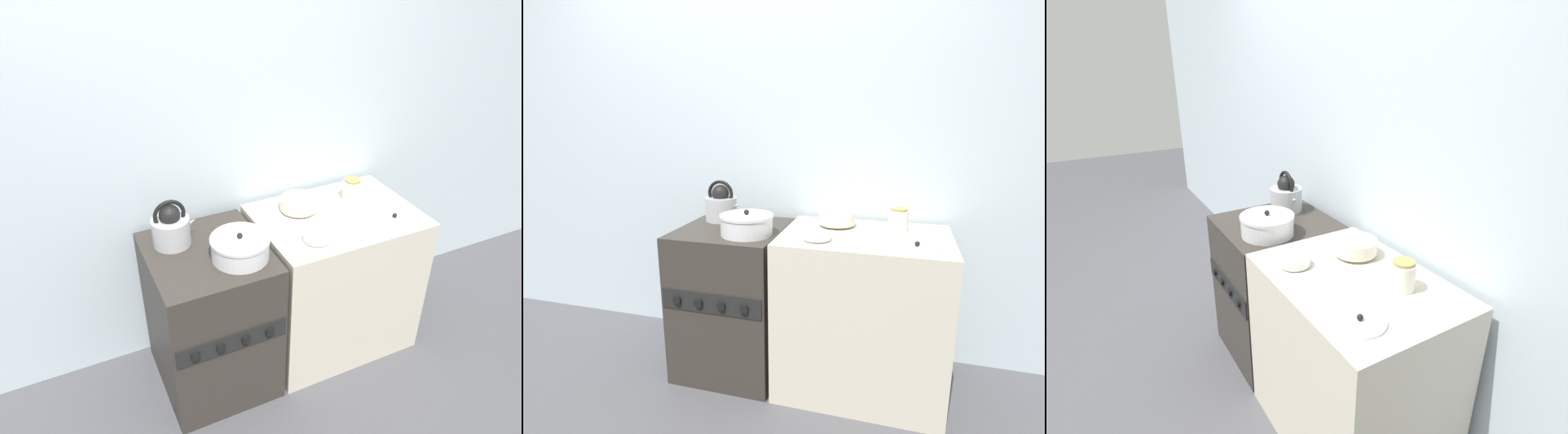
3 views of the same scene
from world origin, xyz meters
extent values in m
plane|color=#4C4C51|center=(0.00, 0.00, 0.00)|extent=(12.00, 12.00, 0.00)
cube|color=silver|center=(0.00, 0.69, 1.25)|extent=(7.00, 0.06, 2.50)
cube|color=#332D28|center=(0.00, 0.31, 0.43)|extent=(0.58, 0.62, 0.85)
cube|color=black|center=(0.00, 0.00, 0.53)|extent=(0.55, 0.01, 0.11)
cylinder|color=black|center=(-0.19, -0.01, 0.53)|extent=(0.04, 0.02, 0.04)
cylinder|color=black|center=(-0.06, -0.01, 0.53)|extent=(0.04, 0.02, 0.04)
cylinder|color=black|center=(0.06, -0.01, 0.53)|extent=(0.04, 0.02, 0.04)
cylinder|color=black|center=(0.19, -0.01, 0.53)|extent=(0.04, 0.02, 0.04)
cube|color=beige|center=(0.74, 0.31, 0.43)|extent=(0.86, 0.62, 0.87)
cylinder|color=#B2B2B7|center=(-0.13, 0.45, 0.92)|extent=(0.19, 0.19, 0.14)
sphere|color=black|center=(-0.13, 0.45, 1.02)|extent=(0.10, 0.10, 0.10)
torus|color=black|center=(-0.13, 0.45, 1.01)|extent=(0.16, 0.02, 0.16)
cone|color=#B2B2B7|center=(-0.04, 0.45, 0.94)|extent=(0.09, 0.04, 0.07)
cylinder|color=silver|center=(0.13, 0.20, 0.90)|extent=(0.28, 0.28, 0.09)
cylinder|color=silver|center=(0.13, 0.20, 0.95)|extent=(0.28, 0.28, 0.01)
sphere|color=black|center=(0.13, 0.20, 0.97)|extent=(0.03, 0.03, 0.03)
cylinder|color=beige|center=(0.57, 0.44, 0.87)|extent=(0.09, 0.09, 0.01)
cylinder|color=beige|center=(0.57, 0.44, 0.91)|extent=(0.20, 0.20, 0.06)
cylinder|color=white|center=(0.52, 0.15, 0.87)|extent=(0.06, 0.06, 0.01)
cylinder|color=white|center=(0.52, 0.15, 0.89)|extent=(0.14, 0.14, 0.03)
cylinder|color=silver|center=(0.90, 0.42, 0.92)|extent=(0.10, 0.10, 0.11)
cylinder|color=#998C4C|center=(0.90, 0.42, 0.99)|extent=(0.09, 0.09, 0.01)
cylinder|color=silver|center=(0.99, 0.15, 0.87)|extent=(0.19, 0.19, 0.01)
sphere|color=black|center=(0.99, 0.15, 0.89)|extent=(0.02, 0.02, 0.02)
camera|label=1|loc=(-0.61, -1.61, 2.28)|focal=35.00mm
camera|label=2|loc=(0.89, -1.74, 1.45)|focal=28.00mm
camera|label=3|loc=(1.91, -0.60, 1.75)|focal=28.00mm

